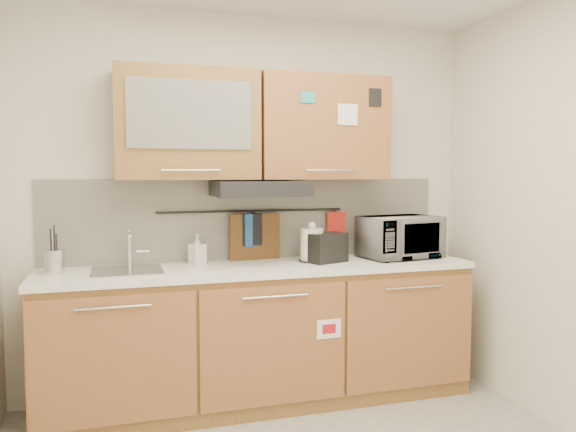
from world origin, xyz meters
TOP-DOWN VIEW (x-y plane):
  - wall_back at (0.00, 1.50)m, footprint 3.20×0.00m
  - base_cabinet at (0.00, 1.19)m, footprint 2.80×0.64m
  - countertop at (0.00, 1.19)m, footprint 2.82×0.62m
  - backsplash at (0.00, 1.49)m, footprint 2.80×0.02m
  - upper_cabinets at (-0.00, 1.32)m, footprint 1.82×0.37m
  - range_hood at (0.00, 1.25)m, footprint 0.60×0.46m
  - sink at (-0.85, 1.21)m, footprint 0.42×0.40m
  - utensil_rail at (0.00, 1.45)m, footprint 1.30×0.02m
  - utensil_crock at (-1.26, 1.25)m, footprint 0.15×0.15m
  - kettle at (0.36, 1.23)m, footprint 0.20×0.19m
  - toaster at (0.45, 1.18)m, footprint 0.30×0.24m
  - microwave at (1.02, 1.22)m, footprint 0.59×0.44m
  - soap_bottle at (-0.40, 1.35)m, footprint 0.12×0.12m
  - cutting_board at (0.01, 1.44)m, footprint 0.36×0.05m
  - oven_mitt at (0.00, 1.44)m, footprint 0.14×0.07m
  - dark_pouch at (-0.01, 1.44)m, footprint 0.14×0.04m
  - pot_holder at (0.62, 1.44)m, footprint 0.14×0.04m

SIDE VIEW (x-z plane):
  - base_cabinet at x=0.00m, z-range -0.03..0.85m
  - countertop at x=0.00m, z-range 0.88..0.92m
  - sink at x=-0.85m, z-range 0.79..1.05m
  - utensil_crock at x=-1.26m, z-range 0.85..1.14m
  - cutting_board at x=0.01m, z-range 0.80..1.24m
  - soap_bottle at x=-0.40m, z-range 0.92..1.12m
  - toaster at x=0.45m, z-range 0.92..1.12m
  - kettle at x=0.36m, z-range 0.89..1.16m
  - microwave at x=1.02m, z-range 0.92..1.21m
  - oven_mitt at x=0.00m, z-range 1.01..1.24m
  - dark_pouch at x=-0.01m, z-range 1.02..1.24m
  - pot_holder at x=0.62m, z-range 1.07..1.24m
  - backsplash at x=0.00m, z-range 0.92..1.48m
  - utensil_rail at x=0.00m, z-range 1.25..1.27m
  - wall_back at x=0.00m, z-range -0.30..2.90m
  - range_hood at x=0.00m, z-range 1.37..1.47m
  - upper_cabinets at x=0.00m, z-range 1.48..2.18m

